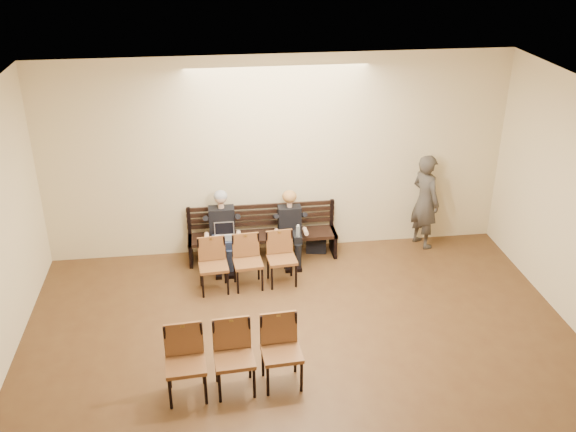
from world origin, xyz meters
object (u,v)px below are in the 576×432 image
at_px(seated_woman, 290,230).
at_px(chair_row_back, 234,359).
at_px(laptop, 225,239).
at_px(water_bottle, 298,237).
at_px(bench, 263,246).
at_px(seated_man, 222,230).
at_px(passerby, 426,194).
at_px(bag, 316,244).
at_px(chair_row_front, 248,263).

distance_m(seated_woman, chair_row_back, 3.48).
height_order(laptop, water_bottle, laptop).
distance_m(bench, water_bottle, 0.76).
distance_m(bench, chair_row_back, 3.48).
height_order(bench, seated_man, seated_man).
distance_m(seated_woman, passerby, 2.51).
xyz_separation_m(laptop, bag, (1.64, 0.43, -0.44)).
xyz_separation_m(bag, chair_row_back, (-1.65, -3.50, 0.35)).
relative_size(bench, laptop, 7.72).
xyz_separation_m(laptop, water_bottle, (1.23, -0.06, -0.01)).
bearing_deg(chair_row_back, water_bottle, 63.89).
distance_m(water_bottle, bag, 0.77).
xyz_separation_m(bag, chair_row_front, (-1.30, -1.04, 0.31)).
height_order(bench, laptop, laptop).
height_order(bench, chair_row_front, chair_row_front).
height_order(bench, passerby, passerby).
relative_size(bag, chair_row_front, 0.23).
bearing_deg(laptop, seated_man, 85.36).
distance_m(seated_man, bag, 1.76).
bearing_deg(passerby, laptop, 74.27).
distance_m(seated_woman, laptop, 1.16).
bearing_deg(bag, bench, -174.12).
bearing_deg(bench, bag, 5.88).
bearing_deg(chair_row_front, bag, 34.20).
distance_m(seated_woman, chair_row_front, 1.15).
height_order(water_bottle, chair_row_back, chair_row_back).
bearing_deg(laptop, seated_woman, -2.92).
relative_size(bench, bag, 7.29).
bearing_deg(water_bottle, seated_man, 168.05).
bearing_deg(bench, laptop, -153.63).
xyz_separation_m(seated_man, seated_woman, (1.17, 0.00, -0.08)).
height_order(seated_woman, bag, seated_woman).
bearing_deg(water_bottle, bag, 50.26).
bearing_deg(bag, chair_row_front, -141.34).
relative_size(seated_woman, chair_row_front, 0.72).
distance_m(water_bottle, passerby, 2.46).
xyz_separation_m(bench, chair_row_back, (-0.68, -3.40, 0.25)).
distance_m(chair_row_front, chair_row_back, 2.49).
xyz_separation_m(bench, laptop, (-0.67, -0.33, 0.35)).
bearing_deg(seated_man, chair_row_front, -65.57).
height_order(laptop, chair_row_front, chair_row_front).
relative_size(chair_row_front, chair_row_back, 0.92).
xyz_separation_m(water_bottle, chair_row_front, (-0.89, -0.55, -0.13)).
bearing_deg(seated_man, seated_woman, 0.00).
relative_size(passerby, chair_row_back, 1.17).
bearing_deg(bench, seated_man, -170.25).
bearing_deg(bag, water_bottle, -129.74).
xyz_separation_m(bench, water_bottle, (0.57, -0.39, 0.34)).
bearing_deg(seated_man, water_bottle, -11.95).
height_order(laptop, bag, laptop).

